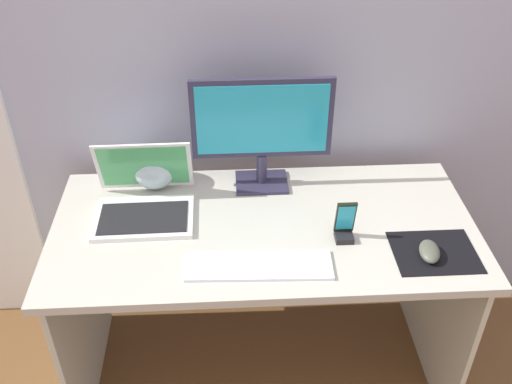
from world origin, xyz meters
TOP-DOWN VIEW (x-y plane):
  - ground_plane at (0.00, 0.00)m, footprint 8.00×8.00m
  - wall_back at (0.00, 0.42)m, footprint 6.00×0.04m
  - desk at (0.00, 0.00)m, footprint 1.35×0.65m
  - monitor at (0.01, 0.23)m, footprint 0.46×0.14m
  - laptop at (-0.38, 0.09)m, footprint 0.32×0.28m
  - fishbowl at (-0.36, 0.24)m, footprint 0.16×0.16m
  - keyboard_external at (-0.03, -0.19)m, footprint 0.43×0.14m
  - mousepad at (0.50, -0.16)m, footprint 0.25×0.20m
  - mouse at (0.48, -0.18)m, footprint 0.08×0.11m
  - phone_in_dock at (0.24, -0.08)m, footprint 0.06×0.05m

SIDE VIEW (x-z plane):
  - ground_plane at x=0.00m, z-range 0.00..0.00m
  - desk at x=0.00m, z-range 0.21..0.93m
  - mousepad at x=0.50m, z-range 0.72..0.72m
  - keyboard_external at x=-0.03m, z-range 0.72..0.73m
  - mouse at x=0.48m, z-range 0.72..0.76m
  - laptop at x=-0.38m, z-range 0.66..0.87m
  - phone_in_dock at x=0.24m, z-range 0.70..0.84m
  - fishbowl at x=-0.36m, z-range 0.72..0.87m
  - monitor at x=0.01m, z-range 0.75..1.15m
  - wall_back at x=0.00m, z-range 0.00..2.50m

